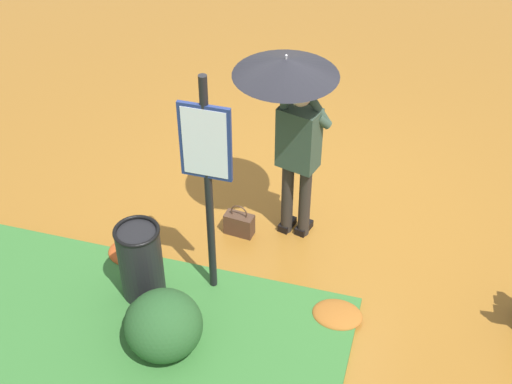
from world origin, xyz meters
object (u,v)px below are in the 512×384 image
(person_with_umbrella, at_px, (292,103))
(trash_bin, at_px, (141,263))
(info_sign_post, at_px, (207,167))
(handbag, at_px, (239,224))

(person_with_umbrella, height_order, trash_bin, person_with_umbrella)
(info_sign_post, relative_size, handbag, 6.22)
(person_with_umbrella, xyz_separation_m, info_sign_post, (0.48, 0.99, -0.11))
(handbag, relative_size, trash_bin, 0.44)
(info_sign_post, distance_m, trash_bin, 1.21)
(person_with_umbrella, xyz_separation_m, handbag, (0.47, 0.17, -1.42))
(trash_bin, bearing_deg, info_sign_post, -156.14)
(person_with_umbrella, bearing_deg, handbag, 20.40)
(info_sign_post, height_order, handbag, info_sign_post)
(person_with_umbrella, xyz_separation_m, trash_bin, (1.07, 1.25, -1.13))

